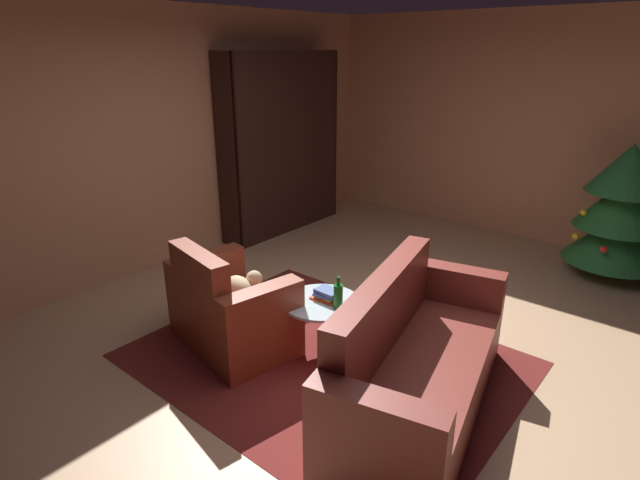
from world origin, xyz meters
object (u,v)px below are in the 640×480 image
coffee_table (322,307)px  decorated_tree (621,210)px  armchair_red (230,311)px  bottle_on_table (338,296)px  bookshelf_unit (288,142)px  couch_red (415,368)px  book_stack_on_table (327,294)px

coffee_table → decorated_tree: decorated_tree is taller
armchair_red → bottle_on_table: size_ratio=4.39×
bookshelf_unit → bottle_on_table: bookshelf_unit is taller
couch_red → coffee_table: size_ratio=3.26×
bottle_on_table → couch_red: bearing=-11.4°
couch_red → decorated_tree: 3.26m
couch_red → decorated_tree: decorated_tree is taller
bookshelf_unit → bottle_on_table: 3.23m
book_stack_on_table → couch_red: bearing=-13.0°
armchair_red → book_stack_on_table: (0.63, 0.45, 0.17)m
bookshelf_unit → couch_red: bookshelf_unit is taller
book_stack_on_table → armchair_red: bearing=-144.3°
armchair_red → coffee_table: size_ratio=1.85×
couch_red → bottle_on_table: couch_red is taller
bookshelf_unit → decorated_tree: size_ratio=1.60×
decorated_tree → book_stack_on_table: bearing=-115.3°
armchair_red → bottle_on_table: (0.78, 0.39, 0.23)m
couch_red → coffee_table: 0.93m
coffee_table → book_stack_on_table: book_stack_on_table is taller
armchair_red → decorated_tree: decorated_tree is taller
couch_red → book_stack_on_table: size_ratio=8.66×
armchair_red → bottle_on_table: 0.90m
armchair_red → coffee_table: 0.74m
couch_red → bottle_on_table: bearing=168.6°
armchair_red → couch_red: size_ratio=0.57×
couch_red → book_stack_on_table: (-0.90, 0.21, 0.16)m
coffee_table → bottle_on_table: (0.17, -0.01, 0.15)m
bookshelf_unit → armchair_red: bookshelf_unit is taller
armchair_red → decorated_tree: bearing=59.3°
armchair_red → couch_red: bearing=9.0°
bottle_on_table → armchair_red: bearing=-153.3°
couch_red → decorated_tree: bearing=80.8°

